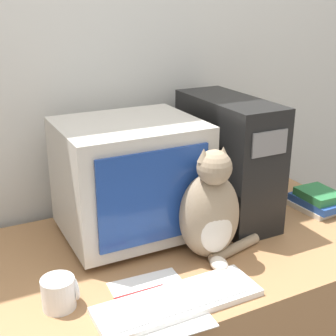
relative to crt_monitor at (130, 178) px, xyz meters
name	(u,v)px	position (x,y,z in m)	size (l,w,h in m)	color
wall_back	(119,74)	(0.09, 0.32, 0.30)	(7.00, 0.05, 2.50)	silver
desk	(174,335)	(0.09, -0.14, -0.58)	(1.52, 0.80, 0.74)	#9E7047
crt_monitor	(130,178)	(0.00, 0.00, 0.00)	(0.46, 0.39, 0.41)	#BCB7AD
computer_tower	(227,159)	(0.38, -0.02, 0.02)	(0.19, 0.47, 0.45)	black
keyboard	(178,301)	(-0.04, -0.43, -0.20)	(0.47, 0.15, 0.02)	silver
cat	(211,212)	(0.17, -0.25, -0.05)	(0.30, 0.22, 0.37)	gray
book_stack	(317,201)	(0.72, -0.14, -0.17)	(0.15, 0.20, 0.08)	beige
pen	(139,292)	(-0.12, -0.34, -0.21)	(0.15, 0.01, 0.01)	maroon
paper_sheet	(159,303)	(-0.09, -0.40, -0.21)	(0.23, 0.31, 0.00)	white
mug	(59,293)	(-0.33, -0.29, -0.17)	(0.10, 0.09, 0.09)	white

